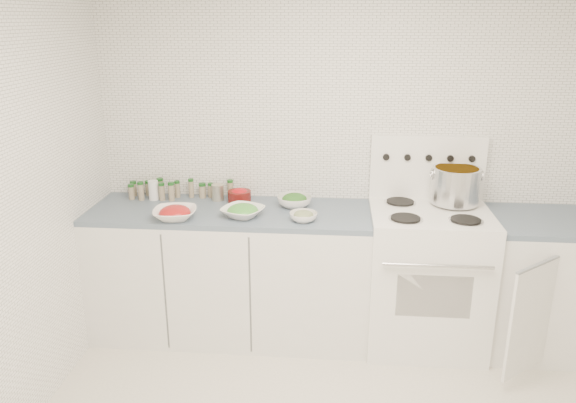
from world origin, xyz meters
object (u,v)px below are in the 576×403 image
object	(u,v)px
stove	(426,273)
bowl_snowpea	(243,211)
stock_pot	(456,184)
bowl_tomato	(175,213)

from	to	relation	value
stove	bowl_snowpea	distance (m)	1.28
bowl_snowpea	stock_pot	bearing A→B (deg)	11.02
stock_pot	bowl_tomato	distance (m)	1.82
stove	bowl_snowpea	bearing A→B (deg)	-174.26
stove	bowl_snowpea	xyz separation A→B (m)	(-1.19, -0.12, 0.44)
stove	bowl_snowpea	size ratio (longest dim) A/B	4.06
stove	bowl_snowpea	world-z (taller)	stove
stove	stock_pot	distance (m)	0.62
bowl_snowpea	bowl_tomato	bearing A→B (deg)	-169.66
stock_pot	bowl_snowpea	world-z (taller)	stock_pot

